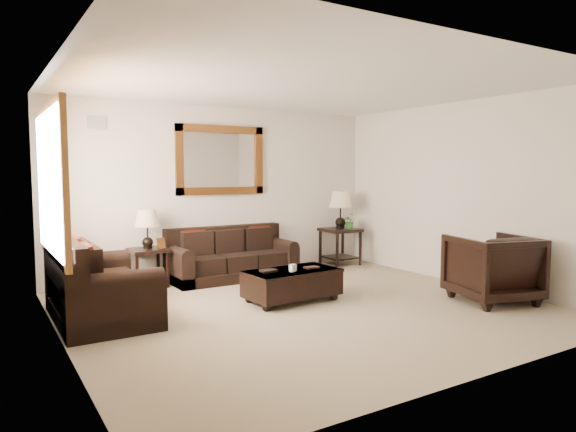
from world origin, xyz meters
TOP-DOWN VIEW (x-y plane):
  - room at (0.00, 0.00)m, footprint 5.51×5.01m
  - window at (-2.70, 0.90)m, footprint 0.07×1.96m
  - mirror at (-0.02, 2.47)m, footprint 1.50×0.06m
  - air_vent at (-1.90, 2.48)m, footprint 0.25×0.02m
  - sofa at (-0.02, 2.11)m, footprint 1.95×0.84m
  - loveseat at (-2.30, 0.85)m, footprint 0.99×1.66m
  - end_table_left at (-1.30, 2.20)m, footprint 0.51×0.51m
  - end_table_right at (2.15, 2.16)m, footprint 0.60×0.60m
  - coffee_table at (0.02, 0.39)m, footprint 1.24×0.72m
  - armchair at (2.20, -0.97)m, footprint 1.13×1.08m
  - potted_plant at (2.28, 2.05)m, footprint 0.32×0.34m

SIDE VIEW (x-z plane):
  - coffee_table at x=0.02m, z-range 0.00..0.51m
  - sofa at x=-0.02m, z-range -0.11..0.69m
  - loveseat at x=-2.30m, z-range -0.12..0.81m
  - armchair at x=2.20m, z-range 0.00..0.96m
  - end_table_left at x=-1.30m, z-range 0.17..1.29m
  - potted_plant at x=2.28m, z-range 0.65..0.86m
  - end_table_right at x=2.15m, z-range 0.20..1.52m
  - room at x=0.00m, z-range 0.00..2.71m
  - window at x=-2.70m, z-range 0.72..2.38m
  - mirror at x=-0.02m, z-range 1.30..2.40m
  - air_vent at x=-1.90m, z-range 2.26..2.44m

